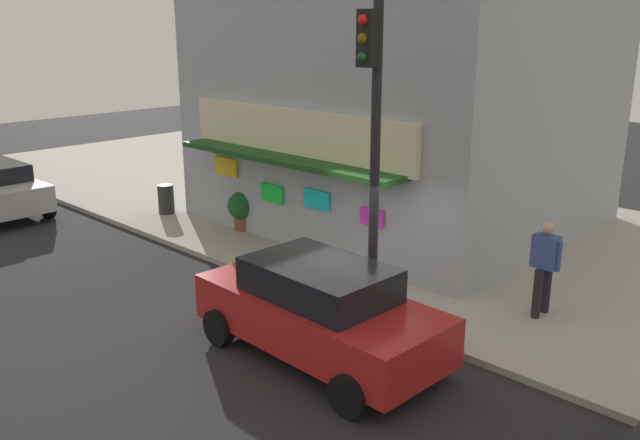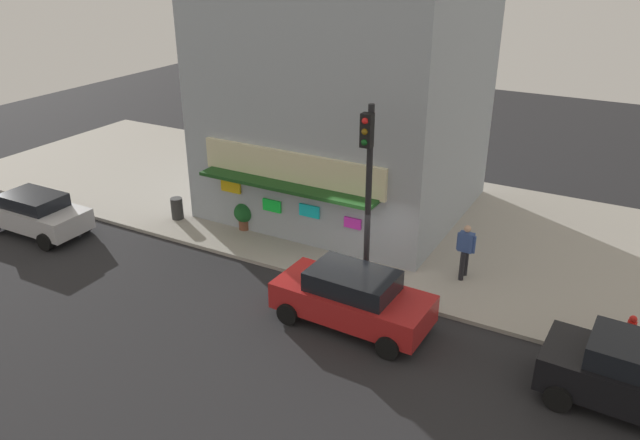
# 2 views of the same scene
# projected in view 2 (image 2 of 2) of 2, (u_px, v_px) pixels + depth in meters

# --- Properties ---
(ground_plane) EXTENTS (61.02, 61.02, 0.00)m
(ground_plane) POSITION_uv_depth(u_px,v_px,m) (348.00, 290.00, 18.90)
(ground_plane) COLOR #232326
(sidewalk) EXTENTS (40.68, 10.98, 0.13)m
(sidewalk) POSITION_uv_depth(u_px,v_px,m) (413.00, 223.00, 23.25)
(sidewalk) COLOR #A39E93
(sidewalk) RESTS_ON ground_plane
(corner_building) EXTENTS (9.13, 8.87, 8.66)m
(corner_building) POSITION_uv_depth(u_px,v_px,m) (346.00, 97.00, 23.07)
(corner_building) COLOR #9EA8B2
(corner_building) RESTS_ON sidewalk
(traffic_light) EXTENTS (0.32, 0.58, 5.64)m
(traffic_light) POSITION_uv_depth(u_px,v_px,m) (368.00, 176.00, 17.46)
(traffic_light) COLOR black
(traffic_light) RESTS_ON sidewalk
(fire_hydrant) EXTENTS (0.47, 0.23, 0.80)m
(fire_hydrant) POSITION_uv_depth(u_px,v_px,m) (631.00, 329.00, 16.12)
(fire_hydrant) COLOR red
(fire_hydrant) RESTS_ON sidewalk
(trash_can) EXTENTS (0.45, 0.45, 0.83)m
(trash_can) POSITION_uv_depth(u_px,v_px,m) (177.00, 208.00, 23.35)
(trash_can) COLOR #2D2D2D
(trash_can) RESTS_ON sidewalk
(pedestrian) EXTENTS (0.60, 0.52, 1.80)m
(pedestrian) POSITION_uv_depth(u_px,v_px,m) (465.00, 249.00, 18.98)
(pedestrian) COLOR black
(pedestrian) RESTS_ON sidewalk
(potted_plant_by_doorway) EXTENTS (0.72, 0.72, 1.02)m
(potted_plant_by_doorway) POSITION_uv_depth(u_px,v_px,m) (244.00, 214.00, 22.41)
(potted_plant_by_doorway) COLOR brown
(potted_plant_by_doorway) RESTS_ON sidewalk
(potted_plant_by_window) EXTENTS (0.69, 0.69, 0.99)m
(potted_plant_by_window) POSITION_uv_depth(u_px,v_px,m) (381.00, 233.00, 21.08)
(potted_plant_by_window) COLOR #59595B
(potted_plant_by_window) RESTS_ON sidewalk
(parked_car_black) EXTENTS (4.14, 2.23, 1.73)m
(parked_car_black) POSITION_uv_depth(u_px,v_px,m) (637.00, 377.00, 13.77)
(parked_car_black) COLOR black
(parked_car_black) RESTS_ON ground_plane
(parked_car_red) EXTENTS (4.43, 2.18, 1.65)m
(parked_car_red) POSITION_uv_depth(u_px,v_px,m) (352.00, 297.00, 16.93)
(parked_car_red) COLOR #AD1E1E
(parked_car_red) RESTS_ON ground_plane
(parked_car_silver) EXTENTS (4.09, 1.98, 1.52)m
(parked_car_silver) POSITION_uv_depth(u_px,v_px,m) (36.00, 213.00, 22.35)
(parked_car_silver) COLOR #B7B7BC
(parked_car_silver) RESTS_ON ground_plane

